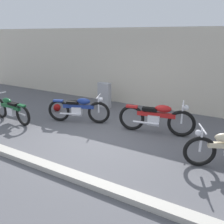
{
  "coord_description": "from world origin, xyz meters",
  "views": [
    {
      "loc": [
        3.11,
        -4.9,
        2.71
      ],
      "look_at": [
        0.0,
        0.64,
        0.55
      ],
      "focal_mm": 36.91,
      "sensor_mm": 36.0,
      "label": 1
    }
  ],
  "objects_px": {
    "helmet": "(57,107)",
    "stone_marker": "(104,95)",
    "motorcycle_blue": "(79,109)",
    "motorcycle_green": "(11,109)",
    "motorcycle_red": "(156,118)"
  },
  "relations": [
    {
      "from": "stone_marker",
      "to": "helmet",
      "type": "relative_size",
      "value": 3.62
    },
    {
      "from": "motorcycle_blue",
      "to": "motorcycle_green",
      "type": "height_order",
      "value": "motorcycle_blue"
    },
    {
      "from": "motorcycle_blue",
      "to": "motorcycle_red",
      "type": "height_order",
      "value": "motorcycle_red"
    },
    {
      "from": "helmet",
      "to": "motorcycle_red",
      "type": "height_order",
      "value": "motorcycle_red"
    },
    {
      "from": "helmet",
      "to": "motorcycle_green",
      "type": "distance_m",
      "value": 1.65
    },
    {
      "from": "helmet",
      "to": "stone_marker",
      "type": "bearing_deg",
      "value": 43.86
    },
    {
      "from": "stone_marker",
      "to": "motorcycle_red",
      "type": "distance_m",
      "value": 2.91
    },
    {
      "from": "stone_marker",
      "to": "helmet",
      "type": "xyz_separation_m",
      "value": [
        -1.3,
        -1.25,
        -0.35
      ]
    },
    {
      "from": "stone_marker",
      "to": "motorcycle_red",
      "type": "xyz_separation_m",
      "value": [
        2.55,
        -1.39,
        -0.02
      ]
    },
    {
      "from": "motorcycle_blue",
      "to": "motorcycle_green",
      "type": "xyz_separation_m",
      "value": [
        -1.97,
        -1.02,
        -0.02
      ]
    },
    {
      "from": "stone_marker",
      "to": "motorcycle_red",
      "type": "height_order",
      "value": "same"
    },
    {
      "from": "motorcycle_green",
      "to": "stone_marker",
      "type": "bearing_deg",
      "value": -117.94
    },
    {
      "from": "motorcycle_blue",
      "to": "motorcycle_green",
      "type": "distance_m",
      "value": 2.22
    },
    {
      "from": "stone_marker",
      "to": "motorcycle_blue",
      "type": "relative_size",
      "value": 0.5
    },
    {
      "from": "motorcycle_red",
      "to": "motorcycle_green",
      "type": "distance_m",
      "value": 4.62
    }
  ]
}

